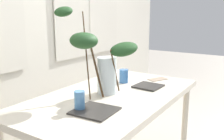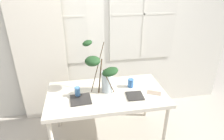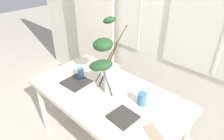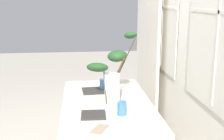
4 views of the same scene
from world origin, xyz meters
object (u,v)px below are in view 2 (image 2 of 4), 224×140
Objects in this scene: plate_square_left at (81,99)px; vase_with_branches at (103,72)px; plate_square_right at (135,96)px; dining_table at (107,97)px; drinking_glass_blue_left at (78,92)px; drinking_glass_blue_right at (131,83)px.

vase_with_branches is at bearing 27.58° from plate_square_left.
plate_square_left is at bearing 176.36° from plate_square_right.
vase_with_branches reaches higher than plate_square_right.
dining_table is at bearing 156.89° from plate_square_right.
vase_with_branches is 0.39m from drinking_glass_blue_left.
drinking_glass_blue_right reaches higher than plate_square_right.
dining_table is at bearing 16.67° from plate_square_left.
plate_square_right is at bearing -27.82° from vase_with_branches.
drinking_glass_blue_left is at bearing -169.33° from vase_with_branches.
vase_with_branches reaches higher than drinking_glass_blue_left.
drinking_glass_blue_right reaches higher than dining_table.
vase_with_branches is 5.27× the size of drinking_glass_blue_left.
plate_square_left is (-0.33, -0.10, 0.07)m from dining_table.
vase_with_branches is 2.67× the size of plate_square_left.
drinking_glass_blue_right is (0.38, 0.04, -0.21)m from vase_with_branches.
vase_with_branches is at bearing 152.18° from plate_square_right.
vase_with_branches reaches higher than plate_square_left.
vase_with_branches is 0.43m from plate_square_left.
vase_with_branches reaches higher than dining_table.
plate_square_right reaches higher than dining_table.
dining_table is at bearing -54.44° from vase_with_branches.
plate_square_left is (-0.30, -0.15, -0.27)m from vase_with_branches.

